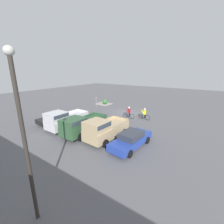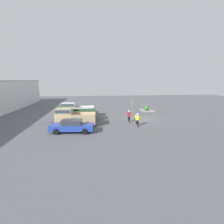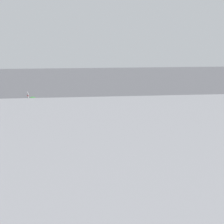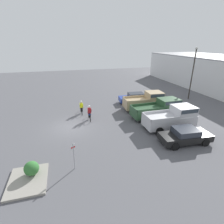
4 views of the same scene
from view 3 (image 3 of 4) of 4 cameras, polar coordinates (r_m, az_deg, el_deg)
name	(u,v)px [view 3 (image 3 of 4)]	position (r m, az deg, el deg)	size (l,w,h in m)	color
ground_plane	(107,113)	(26.93, -0.95, -0.27)	(80.00, 80.00, 0.00)	#56565B
sedan_0	(216,138)	(19.18, 18.43, -4.56)	(2.22, 4.92, 1.42)	#233D9E
pickup_truck_0	(170,134)	(17.87, 10.55, -3.94)	(2.52, 5.04, 2.26)	tan
pickup_truck_1	(122,138)	(17.03, 1.87, -4.73)	(2.35, 5.67, 2.12)	#2D5133
pickup_truck_2	(70,139)	(16.93, -7.69, -4.84)	(2.29, 5.09, 2.24)	silver
sedan_1	(19,145)	(17.95, -16.61, -5.78)	(2.20, 4.44, 1.35)	black
cyclist_0	(127,109)	(24.78, 2.67, 0.54)	(1.85, 0.47, 1.71)	black
cyclist_1	(150,107)	(25.81, 7.03, 0.93)	(1.78, 0.47, 1.65)	black
fire_lane_sign	(28,101)	(26.95, -15.10, 1.96)	(0.15, 0.28, 2.03)	#9E9EA3
curb_island	(29,107)	(30.09, -15.02, 0.90)	(2.78, 2.28, 0.15)	gray
shrub	(33,102)	(29.69, -14.30, 1.84)	(0.93, 0.93, 0.93)	#337033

